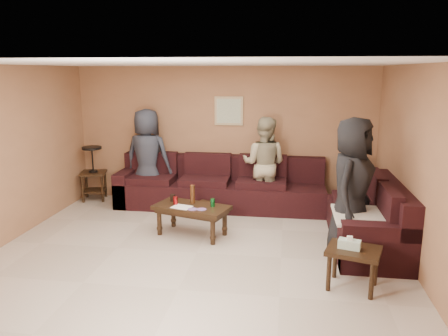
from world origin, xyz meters
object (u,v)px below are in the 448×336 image
waste_bin (205,210)px  person_middle (264,164)px  sectional_sofa (264,200)px  end_table_left (93,172)px  side_table_right (353,254)px  coffee_table (192,210)px  person_left (148,157)px  person_right (352,186)px

waste_bin → person_middle: (0.94, 0.62, 0.68)m
sectional_sofa → end_table_left: 3.34m
sectional_sofa → waste_bin: (-0.97, -0.10, -0.19)m
end_table_left → waste_bin: end_table_left is taller
person_middle → end_table_left: bearing=9.6°
side_table_right → sectional_sofa: bearing=116.8°
sectional_sofa → side_table_right: (1.12, -2.22, 0.08)m
coffee_table → person_left: (-1.13, 1.45, 0.49)m
sectional_sofa → side_table_right: bearing=-63.2°
end_table_left → person_left: size_ratio=0.58×
side_table_right → person_right: bearing=84.8°
coffee_table → person_middle: person_middle is taller
waste_bin → person_right: bearing=-26.0°
sectional_sofa → person_right: person_right is taller
end_table_left → person_left: 1.17m
sectional_sofa → waste_bin: sectional_sofa is taller
sectional_sofa → coffee_table: 1.34m
end_table_left → person_left: person_left is taller
person_right → side_table_right: bearing=-161.5°
coffee_table → waste_bin: size_ratio=4.30×
person_middle → person_left: bearing=10.8°
side_table_right → waste_bin: (-2.10, 2.12, -0.27)m
coffee_table → waste_bin: 0.82m
waste_bin → person_right: size_ratio=0.15×
sectional_sofa → person_left: bearing=164.9°
coffee_table → end_table_left: size_ratio=1.18×
sectional_sofa → person_middle: 0.73m
sectional_sofa → coffee_table: size_ratio=3.86×
side_table_right → person_right: size_ratio=0.37×
waste_bin → person_middle: bearing=33.6°
waste_bin → person_left: (-1.18, 0.67, 0.74)m
coffee_table → person_middle: 1.77m
side_table_right → person_left: size_ratio=0.39×
coffee_table → waste_bin: (0.05, 0.78, -0.25)m
waste_bin → end_table_left: bearing=161.5°
end_table_left → person_right: 4.85m
side_table_right → person_left: person_left is taller
end_table_left → person_middle: 3.24m
person_left → person_right: size_ratio=0.96×
side_table_right → person_right: 1.17m
person_left → person_right: 3.79m
end_table_left → waste_bin: (2.29, -0.76, -0.40)m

